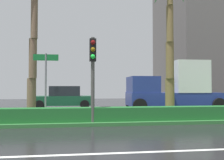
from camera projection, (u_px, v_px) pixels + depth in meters
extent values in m
cube|color=black|center=(25.00, 120.00, 12.37)|extent=(90.00, 42.00, 0.10)
cube|color=#2D6B33|center=(20.00, 120.00, 11.39)|extent=(85.50, 4.00, 0.15)
cube|color=#1E6028|center=(12.00, 115.00, 10.01)|extent=(76.50, 0.70, 0.60)
cylinder|color=brown|center=(31.00, 98.00, 11.56)|extent=(0.43, 0.43, 1.92)
cylinder|color=brown|center=(33.00, 58.00, 11.54)|extent=(0.38, 0.38, 1.92)
cylinder|color=brown|center=(34.00, 19.00, 11.52)|extent=(0.32, 0.32, 1.92)
cylinder|color=brown|center=(170.00, 97.00, 12.77)|extent=(0.49, 0.49, 1.95)
cylinder|color=brown|center=(170.00, 60.00, 12.73)|extent=(0.43, 0.43, 1.95)
cylinder|color=brown|center=(170.00, 24.00, 12.69)|extent=(0.37, 0.37, 1.95)
cylinder|color=#4C4C47|center=(93.00, 80.00, 10.20)|extent=(0.16, 0.16, 3.64)
cube|color=black|center=(93.00, 50.00, 10.23)|extent=(0.28, 0.32, 0.96)
sphere|color=maroon|center=(93.00, 42.00, 10.07)|extent=(0.20, 0.20, 0.20)
sphere|color=#7F600F|center=(93.00, 50.00, 10.07)|extent=(0.20, 0.20, 0.20)
sphere|color=#1EEA3F|center=(93.00, 57.00, 10.06)|extent=(0.20, 0.20, 0.20)
cylinder|color=slate|center=(46.00, 87.00, 10.59)|extent=(0.08, 0.08, 3.00)
cube|color=#146B2D|center=(46.00, 57.00, 10.62)|extent=(1.10, 0.03, 0.28)
cube|color=#195133|center=(63.00, 100.00, 18.50)|extent=(4.30, 1.76, 0.72)
cube|color=#1E2328|center=(65.00, 91.00, 18.54)|extent=(2.30, 1.58, 0.76)
cylinder|color=black|center=(39.00, 105.00, 17.39)|extent=(0.68, 0.22, 0.68)
cylinder|color=black|center=(43.00, 103.00, 19.17)|extent=(0.68, 0.22, 0.68)
cylinder|color=black|center=(85.00, 104.00, 17.81)|extent=(0.68, 0.22, 0.68)
cylinder|color=black|center=(84.00, 103.00, 19.60)|extent=(0.68, 0.22, 0.68)
cube|color=navy|center=(173.00, 99.00, 16.68)|extent=(6.40, 2.30, 0.90)
cube|color=navy|center=(143.00, 85.00, 16.42)|extent=(1.90, 2.21, 1.10)
cube|color=silver|center=(187.00, 77.00, 16.86)|extent=(2.30, 2.35, 2.20)
cylinder|color=black|center=(140.00, 106.00, 15.16)|extent=(0.92, 0.30, 0.92)
cylinder|color=black|center=(132.00, 103.00, 17.48)|extent=(0.92, 0.30, 0.92)
cylinder|color=black|center=(219.00, 105.00, 15.85)|extent=(0.92, 0.30, 0.92)
cylinder|color=black|center=(201.00, 103.00, 18.17)|extent=(0.92, 0.30, 0.92)
cylinder|color=black|center=(219.00, 102.00, 21.08)|extent=(0.68, 0.22, 0.68)
cube|color=#605B59|center=(217.00, 39.00, 36.39)|extent=(16.15, 13.49, 17.88)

